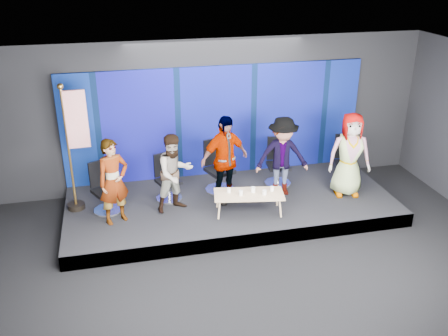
{
  "coord_description": "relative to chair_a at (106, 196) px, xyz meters",
  "views": [
    {
      "loc": [
        -2.34,
        -6.84,
        5.29
      ],
      "look_at": [
        -0.18,
        2.4,
        1.1
      ],
      "focal_mm": 40.0,
      "sensor_mm": 36.0,
      "label": 1
    }
  ],
  "objects": [
    {
      "name": "ground",
      "position": [
        2.63,
        -2.58,
        -0.65
      ],
      "size": [
        10.0,
        10.0,
        0.0
      ],
      "primitive_type": "plane",
      "color": "black",
      "rests_on": "ground"
    },
    {
      "name": "room_walls",
      "position": [
        2.63,
        -2.58,
        1.78
      ],
      "size": [
        10.02,
        8.02,
        3.51
      ],
      "color": "black",
      "rests_on": "ground"
    },
    {
      "name": "riser",
      "position": [
        2.63,
        -0.08,
        -0.5
      ],
      "size": [
        7.0,
        3.0,
        0.3
      ],
      "primitive_type": "cube",
      "color": "black",
      "rests_on": "ground"
    },
    {
      "name": "backdrop",
      "position": [
        2.63,
        1.37,
        0.95
      ],
      "size": [
        7.0,
        0.08,
        2.6
      ],
      "primitive_type": "cube",
      "color": "navy",
      "rests_on": "riser"
    },
    {
      "name": "chair_a",
      "position": [
        0.0,
        0.0,
        0.0
      ],
      "size": [
        0.8,
        0.8,
        1.07
      ],
      "rotation": [
        0.0,
        0.0,
        0.45
      ],
      "color": "silver",
      "rests_on": "riser"
    },
    {
      "name": "panelist_a",
      "position": [
        0.19,
        -0.47,
        0.51
      ],
      "size": [
        0.75,
        0.65,
        1.73
      ],
      "primitive_type": "imported",
      "rotation": [
        0.0,
        0.0,
        0.45
      ],
      "color": "black",
      "rests_on": "riser"
    },
    {
      "name": "chair_b",
      "position": [
        1.31,
        0.25,
        -0.02
      ],
      "size": [
        0.73,
        0.73,
        1.02
      ],
      "rotation": [
        0.0,
        0.0,
        0.34
      ],
      "color": "silver",
      "rests_on": "riser"
    },
    {
      "name": "panelist_b",
      "position": [
        1.41,
        -0.25,
        0.47
      ],
      "size": [
        0.96,
        0.86,
        1.65
      ],
      "primitive_type": "imported",
      "rotation": [
        0.0,
        0.0,
        0.34
      ],
      "color": "black",
      "rests_on": "riser"
    },
    {
      "name": "chair_c",
      "position": [
        2.46,
        0.41,
        0.04
      ],
      "size": [
        0.85,
        0.85,
        1.18
      ],
      "rotation": [
        0.0,
        0.0,
        0.34
      ],
      "color": "silver",
      "rests_on": "riser"
    },
    {
      "name": "panelist_c",
      "position": [
        2.48,
        -0.1,
        0.6
      ],
      "size": [
        1.21,
        0.81,
        1.91
      ],
      "primitive_type": "imported",
      "rotation": [
        0.0,
        0.0,
        0.34
      ],
      "color": "black",
      "rests_on": "riser"
    },
    {
      "name": "chair_d",
      "position": [
        3.86,
        0.44,
        0.01
      ],
      "size": [
        0.68,
        0.68,
        1.09
      ],
      "rotation": [
        0.0,
        0.0,
        -0.11
      ],
      "color": "silver",
      "rests_on": "riser"
    },
    {
      "name": "panelist_d",
      "position": [
        3.77,
        -0.06,
        0.54
      ],
      "size": [
        1.21,
        0.78,
        1.77
      ],
      "primitive_type": "imported",
      "rotation": [
        0.0,
        0.0,
        -0.11
      ],
      "color": "black",
      "rests_on": "riser"
    },
    {
      "name": "chair_e",
      "position": [
        5.36,
        0.09,
        0.03
      ],
      "size": [
        0.76,
        0.76,
        1.15
      ],
      "rotation": [
        0.0,
        0.0,
        -0.2
      ],
      "color": "silver",
      "rests_on": "riser"
    },
    {
      "name": "panelist_e",
      "position": [
        5.18,
        -0.38,
        0.58
      ],
      "size": [
        1.01,
        0.76,
        1.86
      ],
      "primitive_type": "imported",
      "rotation": [
        0.0,
        0.0,
        -0.2
      ],
      "color": "black",
      "rests_on": "riser"
    },
    {
      "name": "coffee_table",
      "position": [
        2.84,
        -0.72,
        0.05
      ],
      "size": [
        1.49,
        0.83,
        0.43
      ],
      "rotation": [
        0.0,
        0.0,
        -0.18
      ],
      "color": "tan",
      "rests_on": "riser"
    },
    {
      "name": "mug_a",
      "position": [
        2.46,
        -0.58,
        0.13
      ],
      "size": [
        0.08,
        0.08,
        0.09
      ],
      "primitive_type": "cylinder",
      "color": "white",
      "rests_on": "coffee_table"
    },
    {
      "name": "mug_b",
      "position": [
        2.67,
        -0.76,
        0.13
      ],
      "size": [
        0.08,
        0.08,
        0.1
      ],
      "primitive_type": "cylinder",
      "color": "white",
      "rests_on": "coffee_table"
    },
    {
      "name": "mug_c",
      "position": [
        2.94,
        -0.69,
        0.14
      ],
      "size": [
        0.09,
        0.09,
        0.11
      ],
      "primitive_type": "cylinder",
      "color": "white",
      "rests_on": "coffee_table"
    },
    {
      "name": "mug_d",
      "position": [
        3.14,
        -0.85,
        0.13
      ],
      "size": [
        0.09,
        0.09,
        0.1
      ],
      "primitive_type": "cylinder",
      "color": "white",
      "rests_on": "coffee_table"
    },
    {
      "name": "mug_e",
      "position": [
        3.34,
        -0.72,
        0.13
      ],
      "size": [
        0.08,
        0.08,
        0.09
      ],
      "primitive_type": "cylinder",
      "color": "white",
      "rests_on": "coffee_table"
    },
    {
      "name": "flag_stand",
      "position": [
        -0.49,
        0.25,
        1.06
      ],
      "size": [
        0.61,
        0.36,
        2.67
      ],
      "rotation": [
        0.0,
        0.0,
        0.06
      ],
      "color": "black",
      "rests_on": "riser"
    }
  ]
}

